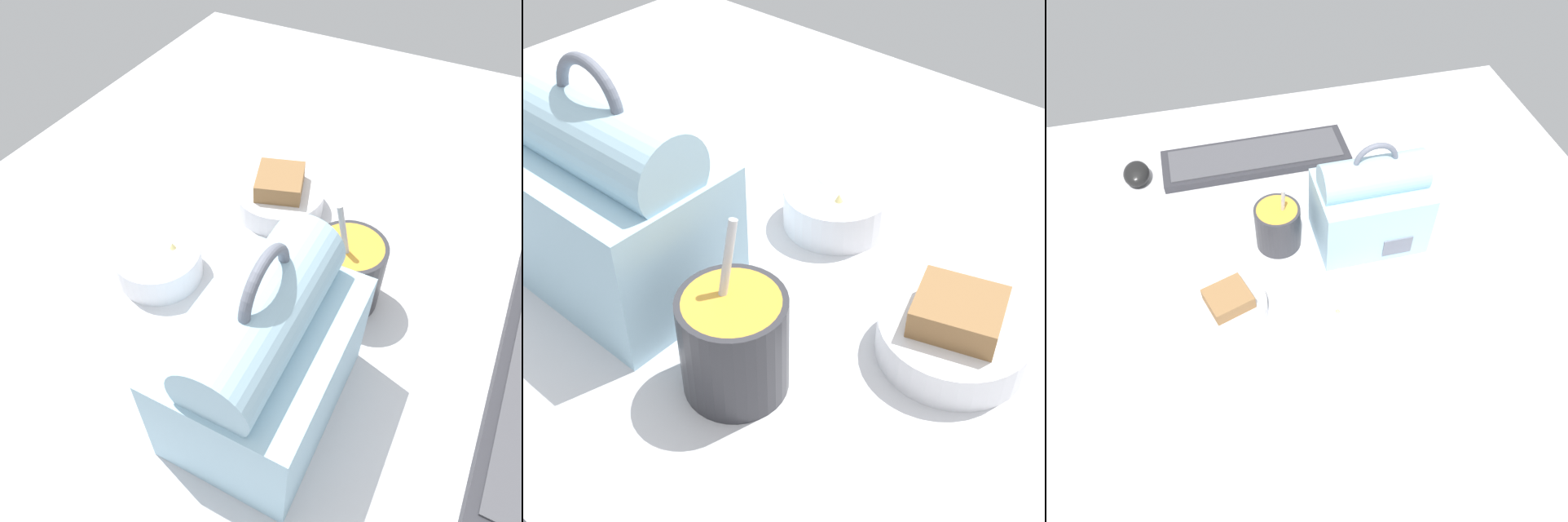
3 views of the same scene
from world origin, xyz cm
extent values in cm
cube|color=silver|center=(0.00, 0.00, 1.00)|extent=(140.00, 110.00, 2.00)
cube|color=#2D2D33|center=(-0.23, 30.85, 2.90)|extent=(41.86, 12.49, 1.80)
cube|color=#47474C|center=(-0.23, 30.85, 3.95)|extent=(38.51, 10.24, 0.30)
cube|color=#9EC6DB|center=(17.37, 3.30, 8.72)|extent=(20.27, 14.17, 13.44)
cylinder|color=#9EC6DB|center=(17.37, 3.30, 17.47)|extent=(19.25, 7.39, 7.39)
cube|color=slate|center=(20.92, -3.89, 5.70)|extent=(5.68, 0.30, 4.03)
torus|color=slate|center=(17.37, 3.30, 20.80)|extent=(8.09, 1.00, 8.09)
cylinder|color=#333338|center=(0.43, 5.54, 6.60)|extent=(8.75, 8.75, 9.20)
cylinder|color=gold|center=(0.43, 5.54, 10.90)|extent=(7.70, 7.70, 0.60)
cylinder|color=silver|center=(1.09, 5.11, 12.19)|extent=(0.70, 3.24, 10.43)
cylinder|color=silver|center=(-11.61, -8.98, 3.78)|extent=(13.00, 13.00, 3.57)
cube|color=olive|center=(-11.61, -8.98, 5.75)|extent=(8.81, 8.39, 5.00)
cylinder|color=silver|center=(7.29, -17.11, 4.14)|extent=(11.10, 11.10, 4.28)
ellipsoid|color=white|center=(8.95, -17.95, 5.28)|extent=(3.02, 3.02, 3.55)
cone|color=#F4DB84|center=(5.90, -15.56, 5.32)|extent=(5.02, 5.02, 3.64)
sphere|color=#4C5623|center=(7.64, -20.48, 4.17)|extent=(1.33, 1.33, 1.33)
sphere|color=#4C5623|center=(8.11, -19.84, 4.17)|extent=(1.33, 1.33, 1.33)
sphere|color=#4C5623|center=(8.17, -19.04, 4.17)|extent=(1.33, 1.33, 1.33)
ellipsoid|color=black|center=(-26.36, 30.41, 3.98)|extent=(5.61, 7.46, 3.95)
camera|label=1|loc=(40.66, 14.95, 52.49)|focal=35.00mm
camera|label=2|loc=(-28.99, 32.75, 48.49)|focal=50.00mm
camera|label=3|loc=(-10.18, -59.59, 78.50)|focal=35.00mm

